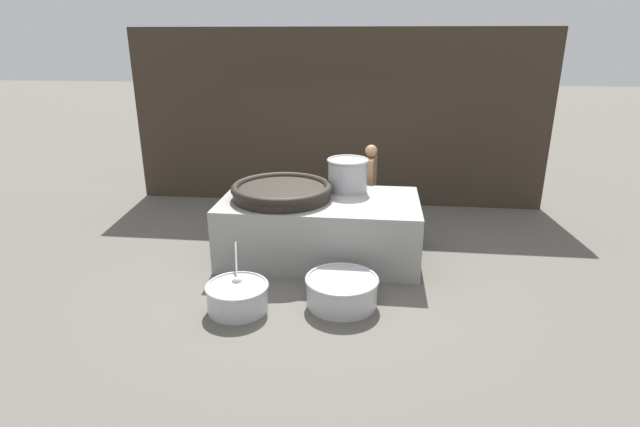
# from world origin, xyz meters

# --- Properties ---
(ground_plane) EXTENTS (60.00, 60.00, 0.00)m
(ground_plane) POSITION_xyz_m (0.00, 0.00, 0.00)
(ground_plane) COLOR #666059
(back_wall) EXTENTS (8.06, 0.24, 3.37)m
(back_wall) POSITION_xyz_m (0.00, 2.77, 1.69)
(back_wall) COLOR #382D23
(back_wall) RESTS_ON ground_plane
(hearth_platform) EXTENTS (2.93, 1.60, 0.92)m
(hearth_platform) POSITION_xyz_m (0.00, 0.00, 0.46)
(hearth_platform) COLOR gray
(hearth_platform) RESTS_ON ground_plane
(giant_wok_near) EXTENTS (1.51, 1.51, 0.22)m
(giant_wok_near) POSITION_xyz_m (-0.56, -0.03, 1.04)
(giant_wok_near) COLOR black
(giant_wok_near) RESTS_ON hearth_platform
(stock_pot) EXTENTS (0.65, 0.65, 0.51)m
(stock_pot) POSITION_xyz_m (0.38, 0.47, 1.19)
(stock_pot) COLOR #9E9EA3
(stock_pot) RESTS_ON hearth_platform
(cook) EXTENTS (0.38, 0.58, 1.50)m
(cook) POSITION_xyz_m (0.71, 1.23, 0.81)
(cook) COLOR #9E7551
(cook) RESTS_ON ground_plane
(prep_bowl_vegetables) EXTENTS (0.78, 0.99, 0.66)m
(prep_bowl_vegetables) POSITION_xyz_m (-0.82, -1.72, 0.19)
(prep_bowl_vegetables) COLOR #B7B7BC
(prep_bowl_vegetables) RESTS_ON ground_plane
(prep_bowl_meat) EXTENTS (0.93, 0.93, 0.37)m
(prep_bowl_meat) POSITION_xyz_m (0.44, -1.44, 0.20)
(prep_bowl_meat) COLOR #B7B7BC
(prep_bowl_meat) RESTS_ON ground_plane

